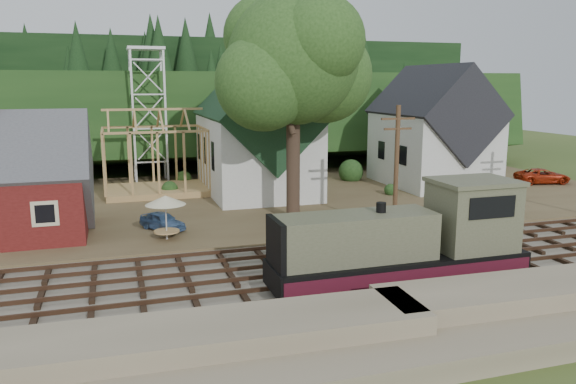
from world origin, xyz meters
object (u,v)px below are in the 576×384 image
object	(u,v)px
locomotive	(409,244)
patio_set	(165,202)
car_blue	(162,221)
car_red	(543,176)

from	to	relation	value
locomotive	patio_set	size ratio (longest dim) A/B	4.55
car_blue	patio_set	size ratio (longest dim) A/B	1.27
car_blue	car_red	bearing A→B (deg)	-23.03
car_blue	car_red	xyz separation A→B (m)	(34.52, 6.49, 0.11)
car_blue	car_red	size ratio (longest dim) A/B	0.69
car_red	patio_set	world-z (taller)	patio_set
locomotive	car_red	bearing A→B (deg)	38.12
locomotive	car_blue	distance (m)	16.25
patio_set	locomotive	bearing A→B (deg)	-46.97
locomotive	car_red	distance (m)	31.30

